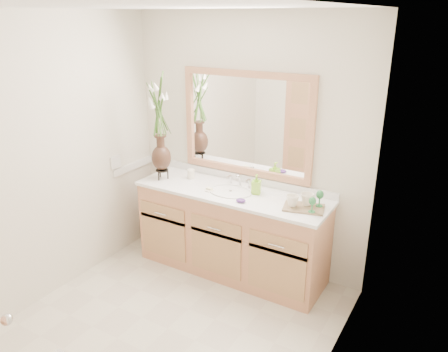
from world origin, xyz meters
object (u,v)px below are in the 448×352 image
Objects in this scene: flower_vase at (159,117)px; soap_bottle at (256,185)px; tumbler at (191,174)px; tray at (304,208)px.

flower_vase reaches higher than soap_bottle.
tumbler is at bearing 33.32° from flower_vase.
tumbler is at bearing 162.36° from soap_bottle.
flower_vase is at bearing 167.63° from tray.
flower_vase is at bearing -146.68° from tumbler.
flower_vase is 0.64m from tumbler.
tumbler is (0.24, 0.16, -0.58)m from flower_vase.
soap_bottle is at bearing 155.22° from tray.
soap_bottle reaches higher than tumbler.
flower_vase reaches higher than tray.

